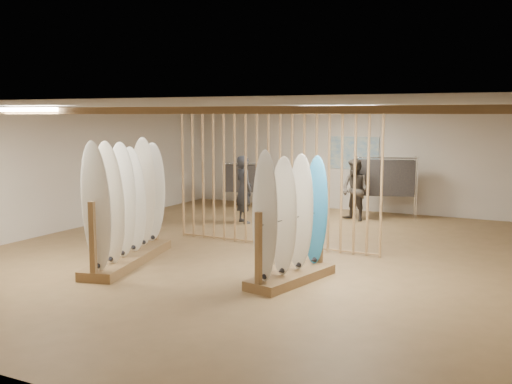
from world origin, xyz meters
The scene contains 14 objects.
floor centered at (0.00, 0.00, 0.00)m, with size 12.00×12.00×0.00m, color olive.
ceiling centered at (0.00, 0.00, 2.80)m, with size 12.00×12.00×0.00m, color gray.
wall_back centered at (0.00, 6.00, 1.40)m, with size 12.00×12.00×0.00m, color beige.
wall_left centered at (-5.00, 0.00, 1.40)m, with size 12.00×12.00×0.00m, color beige.
ceiling_slats centered at (0.00, 0.00, 2.72)m, with size 9.50×6.12×0.10m, color olive.
light_panels centered at (0.00, 0.00, 2.74)m, with size 1.20×0.35×0.06m, color white.
bamboo_partition centered at (0.00, 0.80, 1.40)m, with size 4.45×0.05×2.78m.
poster centered at (0.00, 5.98, 1.60)m, with size 1.40×0.03×0.90m, color teal.
rack_left centered at (-1.72, -1.69, 0.75)m, with size 1.26×2.77×2.18m.
rack_right centered at (1.38, -1.47, 0.70)m, with size 0.92×1.85×2.06m.
clothing_rack_a centered at (-2.78, 4.80, 0.87)m, with size 1.20×0.68×1.34m.
clothing_rack_b centered at (1.15, 5.10, 1.05)m, with size 1.44×0.80×1.61m.
shopper_a centered at (-1.79, 2.83, 0.94)m, with size 0.69×0.47×1.88m, color #27292F.
shopper_b centered at (0.57, 4.36, 0.88)m, with size 0.85×0.67×1.77m, color #352F29.
Camera 1 is at (5.13, -10.02, 2.66)m, focal length 42.00 mm.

